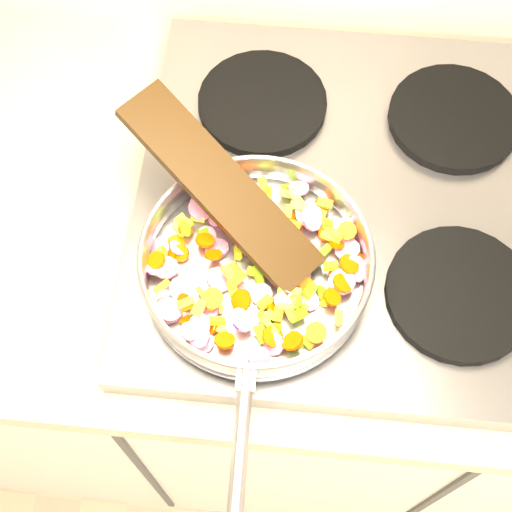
{
  "coord_description": "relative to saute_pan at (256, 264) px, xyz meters",
  "views": [
    {
      "loc": [
        -0.78,
        1.14,
        1.78
      ],
      "look_at": [
        -0.82,
        1.53,
        1.0
      ],
      "focal_mm": 50.0,
      "sensor_mm": 36.0,
      "label": 1
    }
  ],
  "objects": [
    {
      "name": "wooden_spatula",
      "position": [
        -0.05,
        0.08,
        0.04
      ],
      "size": [
        0.28,
        0.25,
        0.1
      ],
      "primitive_type": "cube",
      "rotation": [
        0.0,
        -0.29,
        2.46
      ],
      "color": "black",
      "rests_on": "saute_pan"
    },
    {
      "name": "saute_pan",
      "position": [
        0.0,
        0.0,
        0.0
      ],
      "size": [
        0.33,
        0.5,
        0.05
      ],
      "rotation": [
        0.0,
        0.0,
        0.03
      ],
      "color": "#9E9EA5",
      "rests_on": "grate_fl"
    },
    {
      "name": "grate_bl",
      "position": [
        -0.02,
        0.28,
        -0.04
      ],
      "size": [
        0.19,
        0.19,
        0.02
      ],
      "primitive_type": "cylinder",
      "color": "black",
      "rests_on": "cooktop"
    },
    {
      "name": "grate_fr",
      "position": [
        0.26,
        0.0,
        -0.04
      ],
      "size": [
        0.19,
        0.19,
        0.02
      ],
      "primitive_type": "cylinder",
      "color": "black",
      "rests_on": "cooktop"
    },
    {
      "name": "cooktop",
      "position": [
        0.12,
        0.14,
        -0.07
      ],
      "size": [
        0.6,
        0.6,
        0.04
      ],
      "primitive_type": "cube",
      "color": "#939399",
      "rests_on": "counter_top"
    },
    {
      "name": "grate_br",
      "position": [
        0.26,
        0.28,
        -0.04
      ],
      "size": [
        0.19,
        0.19,
        0.02
      ],
      "primitive_type": "cylinder",
      "color": "black",
      "rests_on": "cooktop"
    },
    {
      "name": "vegetable_heap",
      "position": [
        -0.0,
        0.0,
        -0.01
      ],
      "size": [
        0.29,
        0.27,
        0.05
      ],
      "color": "#6AA415",
      "rests_on": "saute_pan"
    },
    {
      "name": "grate_fl",
      "position": [
        -0.02,
        0.0,
        -0.04
      ],
      "size": [
        0.19,
        0.19,
        0.02
      ],
      "primitive_type": "cylinder",
      "color": "black",
      "rests_on": "cooktop"
    }
  ]
}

